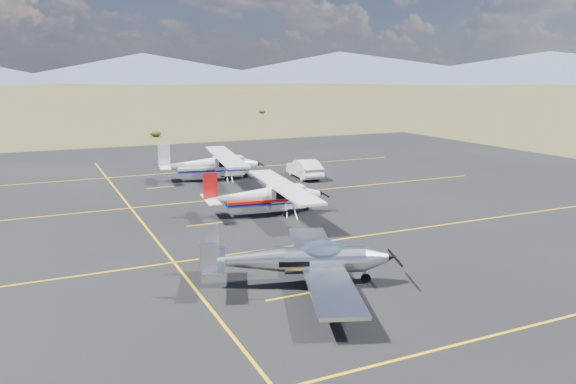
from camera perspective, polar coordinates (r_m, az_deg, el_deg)
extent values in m
plane|color=#383D1C|center=(25.10, 3.12, -6.66)|extent=(1600.00, 1600.00, 0.00)
cube|color=black|center=(31.19, -2.90, -2.93)|extent=(72.00, 72.00, 0.02)
cube|color=silver|center=(21.75, 3.40, -7.36)|extent=(4.83, 9.85, 0.13)
ellipsoid|color=#99BFD8|center=(21.58, 3.42, -6.04)|extent=(2.04, 1.58, 0.90)
cube|color=silver|center=(21.45, -7.47, -6.86)|extent=(1.83, 3.36, 0.07)
cube|color=silver|center=(20.15, -8.11, -6.64)|extent=(0.59, 0.27, 1.10)
cube|color=silver|center=(22.46, -7.81, -4.67)|extent=(0.59, 0.27, 1.10)
cylinder|color=black|center=(22.28, 7.91, -8.69)|extent=(0.39, 0.22, 0.37)
cylinder|color=black|center=(20.71, 3.32, -10.13)|extent=(0.45, 0.26, 0.44)
cylinder|color=black|center=(23.15, 2.36, -7.69)|extent=(0.45, 0.26, 0.44)
cube|color=white|center=(32.57, -0.21, -0.47)|extent=(2.18, 1.32, 1.27)
cube|color=white|center=(32.38, -0.52, 0.65)|extent=(2.69, 10.42, 0.13)
cube|color=black|center=(32.51, -0.21, -0.01)|extent=(1.62, 1.29, 0.52)
cube|color=red|center=(32.25, -2.27, -0.77)|extent=(4.79, 1.65, 0.17)
cube|color=red|center=(31.36, -7.91, 0.60)|extent=(0.80, 0.16, 1.50)
cube|color=white|center=(31.52, -7.87, -0.74)|extent=(1.06, 3.06, 0.06)
cylinder|color=black|center=(33.13, 1.80, -1.70)|extent=(0.35, 0.13, 0.34)
cylinder|color=black|center=(31.75, -0.15, -2.24)|extent=(0.42, 0.17, 0.41)
cylinder|color=black|center=(33.58, -1.17, -1.45)|extent=(0.42, 0.17, 0.41)
cube|color=silver|center=(43.26, -6.06, 2.70)|extent=(2.40, 1.51, 1.38)
cube|color=silver|center=(43.12, -6.35, 3.62)|extent=(3.34, 11.34, 0.14)
cube|color=black|center=(43.22, -6.07, 3.07)|extent=(1.81, 1.46, 0.56)
cube|color=silver|center=(43.08, -7.80, 2.48)|extent=(5.23, 1.98, 0.18)
cube|color=silver|center=(42.59, -12.47, 3.66)|extent=(0.87, 0.21, 1.63)
cube|color=silver|center=(42.71, -12.42, 2.57)|extent=(1.27, 3.35, 0.06)
cylinder|color=black|center=(43.65, -4.32, 1.63)|extent=(0.38, 0.16, 0.37)
cylinder|color=black|center=(42.32, -6.20, 1.32)|extent=(0.46, 0.20, 0.45)
cylinder|color=black|center=(44.40, -6.66, 1.81)|extent=(0.46, 0.20, 0.45)
imported|color=silver|center=(43.76, 1.69, 2.41)|extent=(1.94, 4.55, 1.46)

